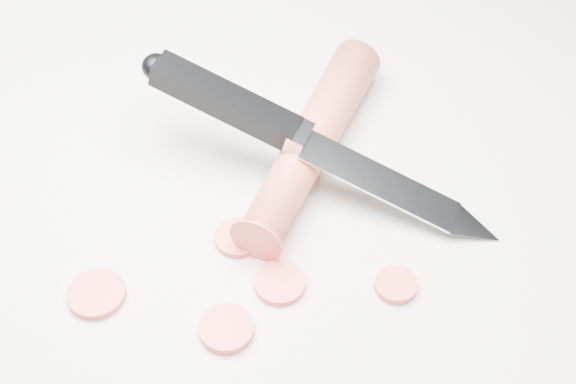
{
  "coord_description": "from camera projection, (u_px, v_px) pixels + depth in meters",
  "views": [
    {
      "loc": [
        0.02,
        -0.41,
        0.47
      ],
      "look_at": [
        0.03,
        -0.02,
        0.02
      ],
      "focal_mm": 50.0,
      "sensor_mm": 36.0,
      "label": 1
    }
  ],
  "objects": [
    {
      "name": "carrot_slice_2",
      "position": [
        396.0,
        285.0,
        0.55
      ],
      "size": [
        0.03,
        0.03,
        0.01
      ],
      "primitive_type": "cylinder",
      "color": "#DE5038",
      "rests_on": "ground"
    },
    {
      "name": "carrot",
      "position": [
        312.0,
        141.0,
        0.62
      ],
      "size": [
        0.12,
        0.21,
        0.04
      ],
      "primitive_type": "cylinder",
      "rotation": [
        1.57,
        0.0,
        -0.42
      ],
      "color": "#D05636",
      "rests_on": "ground"
    },
    {
      "name": "carrot_slice_3",
      "position": [
        227.0,
        329.0,
        0.53
      ],
      "size": [
        0.04,
        0.04,
        0.01
      ],
      "primitive_type": "cylinder",
      "color": "#DE5038",
      "rests_on": "ground"
    },
    {
      "name": "carrot_slice_4",
      "position": [
        97.0,
        294.0,
        0.55
      ],
      "size": [
        0.04,
        0.04,
        0.01
      ],
      "primitive_type": "cylinder",
      "color": "#DE5038",
      "rests_on": "ground"
    },
    {
      "name": "kitchen_knife",
      "position": [
        319.0,
        144.0,
        0.59
      ],
      "size": [
        0.28,
        0.15,
        0.08
      ],
      "primitive_type": null,
      "color": "silver",
      "rests_on": "ground"
    },
    {
      "name": "ground",
      "position": [
        247.0,
        185.0,
        0.62
      ],
      "size": [
        2.4,
        2.4,
        0.0
      ],
      "primitive_type": "plane",
      "color": "beige",
      "rests_on": "ground"
    },
    {
      "name": "carrot_slice_1",
      "position": [
        238.0,
        238.0,
        0.58
      ],
      "size": [
        0.03,
        0.03,
        0.01
      ],
      "primitive_type": "cylinder",
      "color": "#DE5038",
      "rests_on": "ground"
    },
    {
      "name": "carrot_slice_0",
      "position": [
        280.0,
        283.0,
        0.56
      ],
      "size": [
        0.04,
        0.04,
        0.01
      ],
      "primitive_type": "cylinder",
      "color": "#DE5038",
      "rests_on": "ground"
    }
  ]
}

